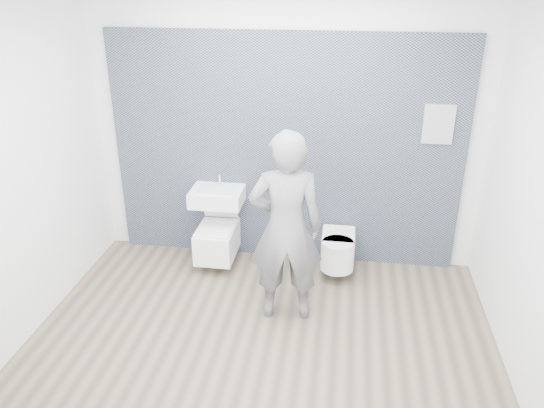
# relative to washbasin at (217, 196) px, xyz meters

# --- Properties ---
(ground) EXTENTS (4.00, 4.00, 0.00)m
(ground) POSITION_rel_washbasin_xyz_m (0.67, -1.24, -0.76)
(ground) COLOR brown
(ground) RESTS_ON ground
(room_shell) EXTENTS (4.00, 4.00, 4.00)m
(room_shell) POSITION_rel_washbasin_xyz_m (0.67, -1.24, 0.98)
(room_shell) COLOR silver
(room_shell) RESTS_ON ground
(tile_wall) EXTENTS (3.60, 0.06, 2.40)m
(tile_wall) POSITION_rel_washbasin_xyz_m (0.67, 0.23, -0.76)
(tile_wall) COLOR black
(tile_wall) RESTS_ON ground
(washbasin) EXTENTS (0.54, 0.40, 0.40)m
(washbasin) POSITION_rel_washbasin_xyz_m (0.00, 0.00, 0.00)
(washbasin) COLOR white
(washbasin) RESTS_ON ground
(toilet_square) EXTENTS (0.39, 0.56, 0.73)m
(toilet_square) POSITION_rel_washbasin_xyz_m (0.00, -0.08, -0.46)
(toilet_square) COLOR white
(toilet_square) RESTS_ON ground
(toilet_rounded) EXTENTS (0.34, 0.58, 0.31)m
(toilet_rounded) POSITION_rel_washbasin_xyz_m (1.28, -0.09, -0.48)
(toilet_rounded) COLOR white
(toilet_rounded) RESTS_ON ground
(info_placard) EXTENTS (0.29, 0.03, 0.38)m
(info_placard) POSITION_rel_washbasin_xyz_m (2.16, 0.19, -0.76)
(info_placard) COLOR silver
(info_placard) RESTS_ON ground
(visitor) EXTENTS (0.70, 0.51, 1.76)m
(visitor) POSITION_rel_washbasin_xyz_m (0.83, -0.87, 0.12)
(visitor) COLOR slate
(visitor) RESTS_ON ground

